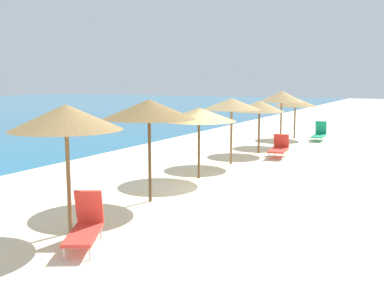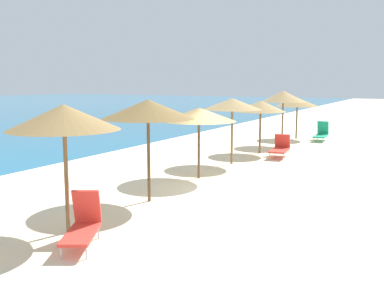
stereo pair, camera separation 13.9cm
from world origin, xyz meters
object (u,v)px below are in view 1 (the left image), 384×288
beach_umbrella_5 (232,104)px  beach_umbrella_6 (259,106)px  lounge_chair_3 (279,148)px  beach_umbrella_8 (295,102)px  lounge_chair_2 (85,225)px  beach_umbrella_2 (66,118)px  beach_umbrella_3 (149,109)px  beach_umbrella_4 (199,115)px  lounge_chair_0 (319,133)px  beach_umbrella_7 (282,97)px

beach_umbrella_5 → beach_umbrella_6: (3.11, -0.08, -0.24)m
beach_umbrella_5 → lounge_chair_3: (2.50, -1.24, -2.00)m
beach_umbrella_8 → lounge_chair_2: 18.81m
beach_umbrella_2 → lounge_chair_2: bearing=-117.0°
beach_umbrella_2 → lounge_chair_3: beach_umbrella_2 is taller
beach_umbrella_3 → lounge_chair_2: (-3.36, -0.65, -2.13)m
beach_umbrella_4 → beach_umbrella_5: size_ratio=0.96×
beach_umbrella_2 → beach_umbrella_6: (12.29, -0.04, -0.36)m
beach_umbrella_8 → lounge_chair_3: size_ratio=1.49×
lounge_chair_2 → lounge_chair_3: 12.09m
lounge_chair_0 → lounge_chair_2: 18.52m
beach_umbrella_4 → lounge_chair_0: 12.13m
beach_umbrella_2 → beach_umbrella_3: size_ratio=1.00×
lounge_chair_0 → beach_umbrella_3: bearing=81.7°
beach_umbrella_5 → lounge_chair_3: bearing=-26.4°
beach_umbrella_2 → beach_umbrella_4: (6.21, -0.01, -0.34)m
beach_umbrella_2 → beach_umbrella_4: bearing=-0.1°
beach_umbrella_5 → beach_umbrella_8: size_ratio=1.08×
beach_umbrella_4 → beach_umbrella_7: 9.12m
lounge_chair_2 → beach_umbrella_2: bearing=-55.7°
beach_umbrella_4 → lounge_chair_2: size_ratio=1.72×
beach_umbrella_8 → lounge_chair_2: (-18.72, -0.65, -1.71)m
beach_umbrella_2 → beach_umbrella_5: size_ratio=1.06×
beach_umbrella_8 → lounge_chair_3: (-6.64, -1.06, -1.72)m
beach_umbrella_7 → beach_umbrella_2: bearing=179.3°
beach_umbrella_3 → beach_umbrella_4: bearing=2.5°
beach_umbrella_5 → lounge_chair_0: beach_umbrella_5 is taller
beach_umbrella_5 → beach_umbrella_2: bearing=-179.7°
beach_umbrella_3 → lounge_chair_2: beach_umbrella_3 is taller
beach_umbrella_3 → lounge_chair_3: 9.04m
beach_umbrella_3 → beach_umbrella_5: 6.22m
beach_umbrella_5 → lounge_chair_3: 3.43m
beach_umbrella_8 → lounge_chair_2: beach_umbrella_8 is taller
beach_umbrella_3 → lounge_chair_3: beach_umbrella_3 is taller
beach_umbrella_5 → lounge_chair_2: 9.82m
beach_umbrella_7 → beach_umbrella_8: beach_umbrella_7 is taller
beach_umbrella_3 → beach_umbrella_5: size_ratio=1.06×
beach_umbrella_3 → beach_umbrella_5: bearing=1.7°
beach_umbrella_5 → beach_umbrella_8: beach_umbrella_5 is taller
lounge_chair_3 → lounge_chair_0: bearing=-100.3°
beach_umbrella_2 → lounge_chair_3: size_ratio=1.71×
beach_umbrella_3 → beach_umbrella_6: (9.33, 0.10, -0.38)m
beach_umbrella_2 → beach_umbrella_3: same height
lounge_chair_2 → lounge_chair_3: size_ratio=0.90×
lounge_chair_2 → lounge_chair_3: bearing=-120.6°
beach_umbrella_8 → lounge_chair_3: bearing=-170.9°
lounge_chair_0 → lounge_chair_3: 6.44m
lounge_chair_2 → lounge_chair_3: (12.08, -0.41, -0.01)m
lounge_chair_3 → beach_umbrella_4: bearing=71.1°
lounge_chair_3 → lounge_chair_2: bearing=81.5°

